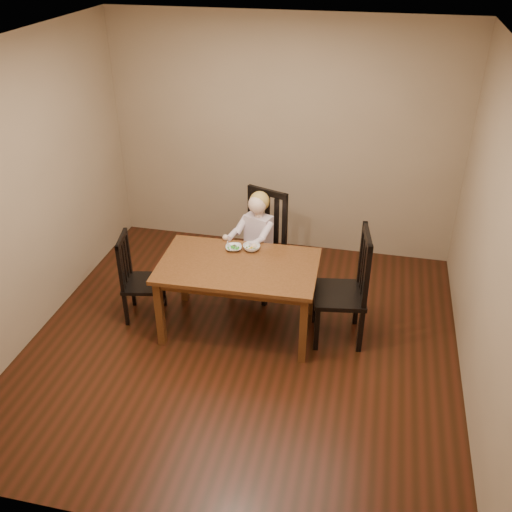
% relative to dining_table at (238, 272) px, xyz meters
% --- Properties ---
extents(room, '(4.01, 4.01, 2.71)m').
position_rel_dining_table_xyz_m(room, '(0.09, -0.23, 0.70)').
color(room, '#3B170C').
rests_on(room, ground).
extents(dining_table, '(1.50, 0.93, 0.74)m').
position_rel_dining_table_xyz_m(dining_table, '(0.00, 0.00, 0.00)').
color(dining_table, '#482B10').
rests_on(dining_table, room).
extents(chair_child, '(0.61, 0.59, 1.12)m').
position_rel_dining_table_xyz_m(chair_child, '(0.05, 0.74, -0.11)').
color(chair_child, black).
rests_on(chair_child, room).
extents(chair_left, '(0.44, 0.46, 0.91)m').
position_rel_dining_table_xyz_m(chair_left, '(-1.02, -0.01, -0.22)').
color(chair_left, black).
rests_on(chair_left, room).
extents(chair_right, '(0.54, 0.56, 1.14)m').
position_rel_dining_table_xyz_m(chair_right, '(1.00, 0.09, -0.10)').
color(chair_right, black).
rests_on(chair_right, room).
extents(toddler, '(0.48, 0.54, 0.61)m').
position_rel_dining_table_xyz_m(toddler, '(0.03, 0.68, 0.04)').
color(toddler, silver).
rests_on(toddler, chair_child).
extents(bowl_peas, '(0.19, 0.19, 0.04)m').
position_rel_dining_table_xyz_m(bowl_peas, '(-0.11, 0.25, 0.10)').
color(bowl_peas, silver).
rests_on(bowl_peas, dining_table).
extents(bowl_veg, '(0.21, 0.21, 0.05)m').
position_rel_dining_table_xyz_m(bowl_veg, '(0.06, 0.29, 0.11)').
color(bowl_veg, silver).
rests_on(bowl_veg, dining_table).
extents(fork, '(0.08, 0.12, 0.05)m').
position_rel_dining_table_xyz_m(fork, '(-0.15, 0.23, 0.13)').
color(fork, silver).
rests_on(fork, bowl_peas).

